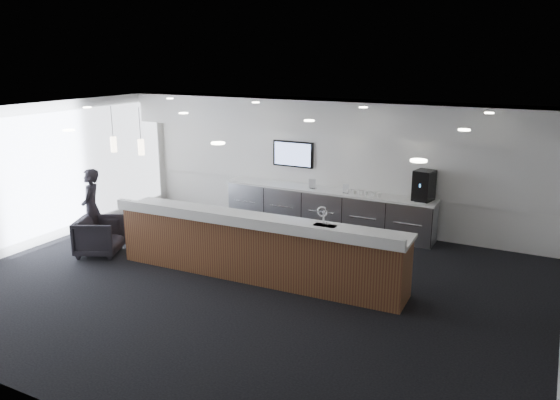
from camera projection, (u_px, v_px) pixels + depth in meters
The scene contains 24 objects.
ground at pixel (245, 285), 9.68m from camera, with size 10.00×10.00×0.00m, color black.
ceiling at pixel (242, 115), 8.91m from camera, with size 10.00×8.00×0.02m, color black.
back_wall at pixel (333, 163), 12.72m from camera, with size 10.00×0.02×3.00m, color white.
left_wall at pixel (42, 174), 11.54m from camera, with size 0.02×8.00×3.00m, color white.
soffit_bulkhead at pixel (327, 116), 12.04m from camera, with size 10.00×0.90×0.70m, color white.
alcove_panel at pixel (333, 159), 12.67m from camera, with size 9.80×0.06×1.40m, color white.
window_blinds_wall at pixel (43, 175), 11.52m from camera, with size 0.04×7.36×2.55m, color silver.
back_credenza at pixel (326, 209), 12.68m from camera, with size 5.06×0.66×0.95m.
wall_tv at pixel (293, 154), 13.05m from camera, with size 1.05×0.08×0.62m.
pendant_left at pixel (161, 143), 10.86m from camera, with size 0.12×0.12×0.30m, color #FFE9C6.
pendant_right at pixel (134, 140), 11.18m from camera, with size 0.12×0.12×0.30m, color #FFE9C6.
ceiling_can_lights at pixel (243, 117), 8.92m from camera, with size 7.00×5.00×0.02m, color white, non-canonical shape.
service_counter at pixel (257, 247), 9.88m from camera, with size 5.58×1.09×1.49m.
coffee_machine at pixel (424, 185), 11.53m from camera, with size 0.44×0.53×0.65m.
info_sign_left at pixel (312, 184), 12.60m from camera, with size 0.16×0.02×0.23m, color silver.
info_sign_right at pixel (346, 189), 12.18m from camera, with size 0.16×0.02×0.21m, color silver.
armchair at pixel (99, 236), 11.07m from camera, with size 0.82×0.84×0.77m, color black.
lounge_guest at pixel (92, 209), 11.39m from camera, with size 0.61×0.40×1.68m, color black.
cup_0 at pixel (379, 195), 11.88m from camera, with size 0.09×0.09×0.09m, color white.
cup_1 at pixel (372, 194), 11.94m from camera, with size 0.09×0.09×0.09m, color white.
cup_2 at pixel (366, 193), 12.01m from camera, with size 0.09×0.09×0.09m, color white.
cup_3 at pixel (360, 193), 12.07m from camera, with size 0.09×0.09×0.09m, color white.
cup_4 at pixel (354, 192), 12.13m from camera, with size 0.09×0.09×0.09m, color white.
cup_5 at pixel (348, 191), 12.19m from camera, with size 0.09×0.09×0.09m, color white.
Camera 1 is at (4.71, -7.66, 3.95)m, focal length 35.00 mm.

